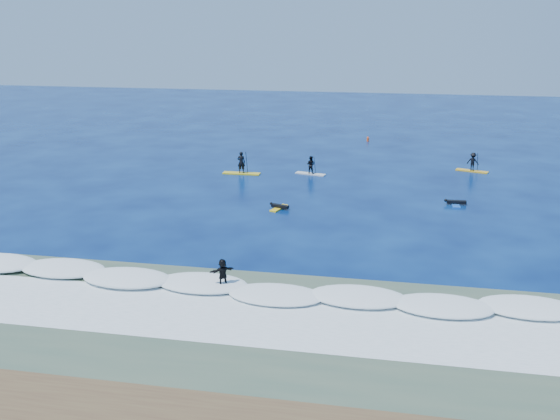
% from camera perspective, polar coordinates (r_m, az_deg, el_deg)
% --- Properties ---
extents(ground, '(160.00, 160.00, 0.00)m').
position_cam_1_polar(ground, '(40.78, 1.07, -1.73)').
color(ground, '#031140').
rests_on(ground, ground).
extents(shallow_water, '(90.00, 13.00, 0.01)m').
position_cam_1_polar(shallow_water, '(28.16, -3.79, -10.78)').
color(shallow_water, '#3C5341').
rests_on(shallow_water, ground).
extents(breaking_wave, '(40.00, 6.00, 0.30)m').
position_cam_1_polar(breaking_wave, '(31.65, -1.99, -7.47)').
color(breaking_wave, white).
rests_on(breaking_wave, ground).
extents(whitewater, '(34.00, 5.00, 0.02)m').
position_cam_1_polar(whitewater, '(29.02, -3.29, -9.88)').
color(whitewater, silver).
rests_on(whitewater, ground).
extents(sup_paddler_left, '(3.32, 0.84, 2.32)m').
position_cam_1_polar(sup_paddler_left, '(55.20, -3.55, 4.05)').
color(sup_paddler_left, gold).
rests_on(sup_paddler_left, ground).
extents(sup_paddler_center, '(2.79, 1.31, 1.90)m').
position_cam_1_polar(sup_paddler_center, '(54.98, 2.82, 3.99)').
color(sup_paddler_center, silver).
rests_on(sup_paddler_center, ground).
extents(sup_paddler_right, '(2.89, 1.63, 1.98)m').
position_cam_1_polar(sup_paddler_right, '(58.59, 17.21, 4.12)').
color(sup_paddler_right, gold).
rests_on(sup_paddler_right, ground).
extents(prone_paddler_near, '(1.49, 1.97, 0.40)m').
position_cam_1_polar(prone_paddler_near, '(45.00, -0.08, 0.28)').
color(prone_paddler_near, yellow).
rests_on(prone_paddler_near, ground).
extents(prone_paddler_far, '(1.62, 2.05, 0.43)m').
position_cam_1_polar(prone_paddler_far, '(47.77, 15.73, 0.63)').
color(prone_paddler_far, blue).
rests_on(prone_paddler_far, ground).
extents(wave_surfer, '(2.00, 1.71, 1.50)m').
position_cam_1_polar(wave_surfer, '(31.67, -5.27, -5.85)').
color(wave_surfer, silver).
rests_on(wave_surfer, breaking_wave).
extents(marker_buoy, '(0.26, 0.26, 0.63)m').
position_cam_1_polar(marker_buoy, '(70.83, 8.03, 6.44)').
color(marker_buoy, '#F84D16').
rests_on(marker_buoy, ground).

